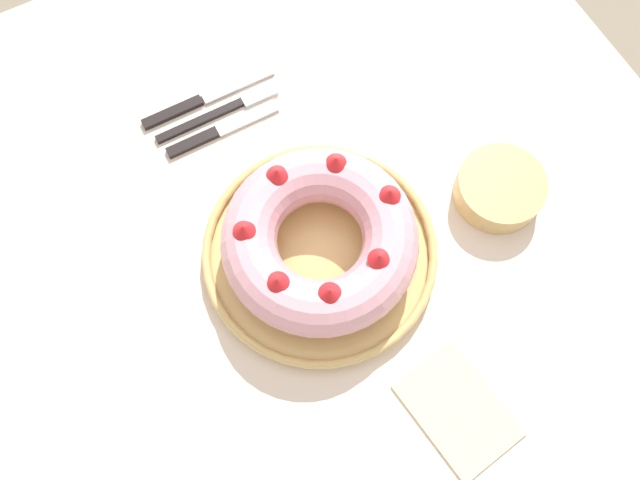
{
  "coord_description": "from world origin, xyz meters",
  "views": [
    {
      "loc": [
        0.24,
        -0.14,
        1.54
      ],
      "look_at": [
        0.0,
        -0.02,
        0.79
      ],
      "focal_mm": 35.0,
      "sensor_mm": 36.0,
      "label": 1
    }
  ],
  "objects_px": {
    "serving_knife": "(199,101)",
    "cake_knife": "(215,132)",
    "serving_dish": "(320,252)",
    "fork": "(226,109)",
    "bundt_cake": "(320,240)",
    "side_bowl": "(499,189)",
    "napkin": "(458,410)"
  },
  "relations": [
    {
      "from": "cake_knife",
      "to": "side_bowl",
      "type": "distance_m",
      "value": 0.41
    },
    {
      "from": "bundt_cake",
      "to": "serving_knife",
      "type": "bearing_deg",
      "value": -171.17
    },
    {
      "from": "bundt_cake",
      "to": "serving_knife",
      "type": "distance_m",
      "value": 0.31
    },
    {
      "from": "fork",
      "to": "serving_knife",
      "type": "relative_size",
      "value": 0.93
    },
    {
      "from": "cake_knife",
      "to": "napkin",
      "type": "height_order",
      "value": "cake_knife"
    },
    {
      "from": "serving_dish",
      "to": "bundt_cake",
      "type": "relative_size",
      "value": 1.25
    },
    {
      "from": "fork",
      "to": "bundt_cake",
      "type": "bearing_deg",
      "value": 1.61
    },
    {
      "from": "cake_knife",
      "to": "side_bowl",
      "type": "height_order",
      "value": "side_bowl"
    },
    {
      "from": "serving_knife",
      "to": "side_bowl",
      "type": "relative_size",
      "value": 1.71
    },
    {
      "from": "napkin",
      "to": "bundt_cake",
      "type": "bearing_deg",
      "value": -167.88
    },
    {
      "from": "bundt_cake",
      "to": "side_bowl",
      "type": "height_order",
      "value": "bundt_cake"
    },
    {
      "from": "fork",
      "to": "cake_knife",
      "type": "xyz_separation_m",
      "value": [
        0.03,
        -0.03,
        0.0
      ]
    },
    {
      "from": "serving_knife",
      "to": "fork",
      "type": "bearing_deg",
      "value": 46.45
    },
    {
      "from": "serving_knife",
      "to": "napkin",
      "type": "height_order",
      "value": "serving_knife"
    },
    {
      "from": "bundt_cake",
      "to": "cake_knife",
      "type": "distance_m",
      "value": 0.25
    },
    {
      "from": "fork",
      "to": "side_bowl",
      "type": "relative_size",
      "value": 1.59
    },
    {
      "from": "serving_dish",
      "to": "fork",
      "type": "height_order",
      "value": "serving_dish"
    },
    {
      "from": "serving_knife",
      "to": "bundt_cake",
      "type": "bearing_deg",
      "value": 12.57
    },
    {
      "from": "serving_dish",
      "to": "cake_knife",
      "type": "bearing_deg",
      "value": -168.8
    },
    {
      "from": "cake_knife",
      "to": "napkin",
      "type": "xyz_separation_m",
      "value": [
        0.5,
        0.1,
        -0.0
      ]
    },
    {
      "from": "side_bowl",
      "to": "fork",
      "type": "bearing_deg",
      "value": -137.46
    },
    {
      "from": "serving_dish",
      "to": "fork",
      "type": "distance_m",
      "value": 0.27
    },
    {
      "from": "cake_knife",
      "to": "side_bowl",
      "type": "bearing_deg",
      "value": 46.17
    },
    {
      "from": "cake_knife",
      "to": "napkin",
      "type": "distance_m",
      "value": 0.51
    },
    {
      "from": "serving_knife",
      "to": "cake_knife",
      "type": "distance_m",
      "value": 0.06
    },
    {
      "from": "cake_knife",
      "to": "serving_dish",
      "type": "bearing_deg",
      "value": 9.08
    },
    {
      "from": "napkin",
      "to": "side_bowl",
      "type": "bearing_deg",
      "value": 137.63
    },
    {
      "from": "serving_dish",
      "to": "fork",
      "type": "xyz_separation_m",
      "value": [
        -0.27,
        -0.02,
        -0.01
      ]
    },
    {
      "from": "bundt_cake",
      "to": "side_bowl",
      "type": "bearing_deg",
      "value": 81.86
    },
    {
      "from": "serving_knife",
      "to": "napkin",
      "type": "distance_m",
      "value": 0.57
    },
    {
      "from": "cake_knife",
      "to": "serving_knife",
      "type": "bearing_deg",
      "value": 177.06
    },
    {
      "from": "serving_knife",
      "to": "cake_knife",
      "type": "xyz_separation_m",
      "value": [
        0.06,
        -0.0,
        0.0
      ]
    }
  ]
}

